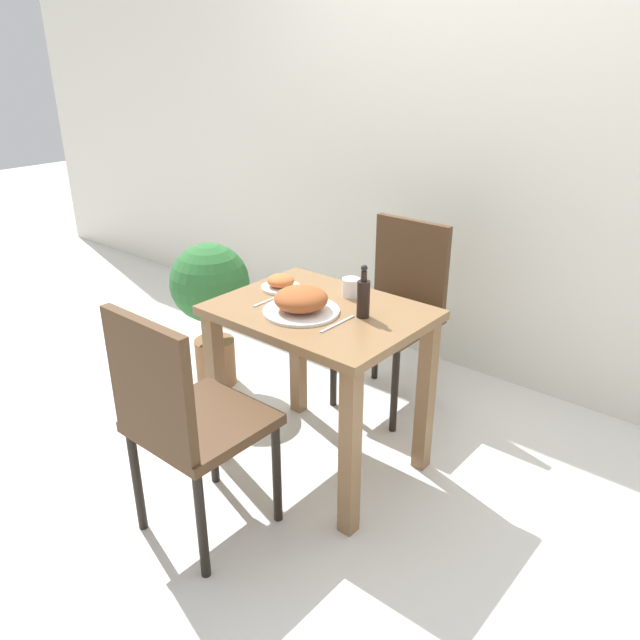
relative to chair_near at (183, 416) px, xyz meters
The scene contains 12 objects.
ground_plane 0.83m from the chair_near, 83.85° to the left, with size 16.00×16.00×0.00m, color silver.
wall_back 2.02m from the chair_near, 87.87° to the left, with size 8.00×0.05×2.60m.
dining_table 0.65m from the chair_near, 83.85° to the left, with size 0.81×0.61×0.73m.
chair_near is the anchor object (origin of this frame).
chair_far 1.30m from the chair_near, 90.04° to the left, with size 0.42×0.42×0.91m.
food_plate 0.62m from the chair_near, 86.01° to the left, with size 0.30×0.30×0.10m.
side_plate 0.76m from the chair_near, 105.55° to the left, with size 0.17×0.17×0.06m.
drink_cup 0.86m from the chair_near, 84.31° to the left, with size 0.07×0.07×0.08m.
sauce_bottle 0.78m from the chair_near, 70.19° to the left, with size 0.05×0.05×0.21m.
fork_utensil 0.62m from the chair_near, 103.84° to the left, with size 0.01×0.16×0.00m.
spoon_utensil 0.64m from the chair_near, 68.90° to the left, with size 0.01×0.19×0.00m.
potted_plant_left 1.15m from the chair_near, 134.50° to the left, with size 0.40×0.40×0.77m.
Camera 1 is at (1.44, -1.72, 1.67)m, focal length 35.00 mm.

